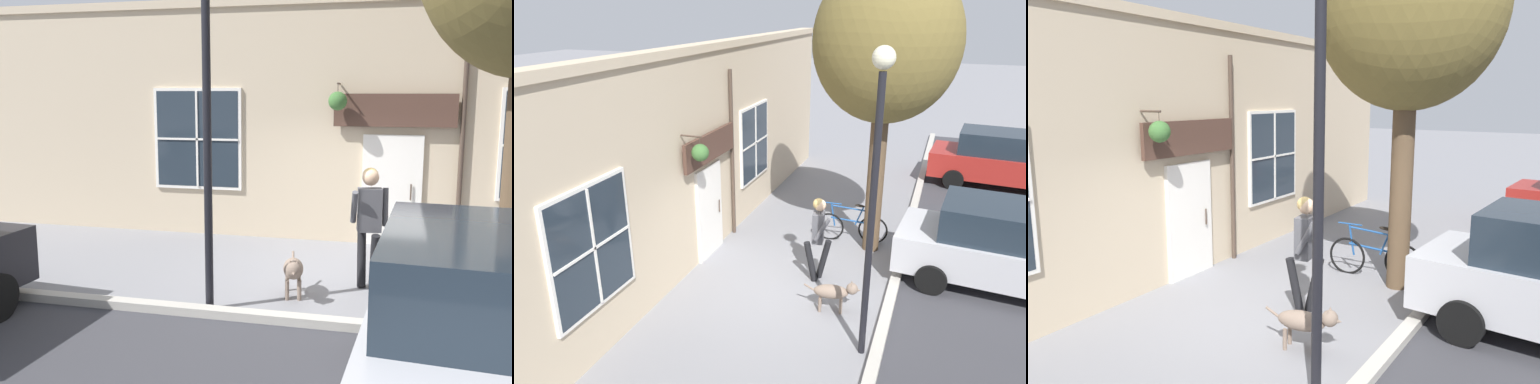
% 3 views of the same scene
% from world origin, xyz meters
% --- Properties ---
extents(ground_plane, '(90.00, 90.00, 0.00)m').
position_xyz_m(ground_plane, '(0.00, 0.00, 0.00)').
color(ground_plane, gray).
extents(storefront_facade, '(0.95, 18.00, 4.64)m').
position_xyz_m(storefront_facade, '(-2.34, 0.02, 2.33)').
color(storefront_facade, '#C6B293').
rests_on(storefront_facade, ground_plane).
extents(pedestrian_walking, '(0.57, 0.55, 1.81)m').
position_xyz_m(pedestrian_walking, '(0.43, 0.47, 1.11)').
color(pedestrian_walking, black).
rests_on(pedestrian_walking, ground_plane).
extents(dog_on_leash, '(1.05, 0.40, 0.64)m').
position_xyz_m(dog_on_leash, '(1.04, -0.53, 0.40)').
color(dog_on_leash, '#7F6B5B').
rests_on(dog_on_leash, ground_plane).
extents(street_tree_by_curb, '(3.03, 2.73, 6.36)m').
position_xyz_m(street_tree_by_curb, '(1.20, 2.27, 4.59)').
color(street_tree_by_curb, brown).
rests_on(street_tree_by_curb, ground_plane).
extents(leaning_bicycle, '(1.73, 0.24, 0.99)m').
position_xyz_m(leaning_bicycle, '(0.72, 2.50, 0.38)').
color(leaning_bicycle, black).
rests_on(leaning_bicycle, ground_plane).
extents(parked_car_mid_block, '(4.42, 2.19, 1.75)m').
position_xyz_m(parked_car_mid_block, '(4.03, 1.49, 0.88)').
color(parked_car_mid_block, '#B7B7BC').
rests_on(parked_car_mid_block, ground_plane).
extents(parked_car_far_end, '(4.42, 2.19, 1.75)m').
position_xyz_m(parked_car_far_end, '(4.30, 7.99, 0.88)').
color(parked_car_far_end, maroon).
rests_on(parked_car_far_end, ground_plane).
extents(street_lamp, '(0.32, 0.32, 4.89)m').
position_xyz_m(street_lamp, '(1.75, -1.54, 3.19)').
color(street_lamp, black).
rests_on(street_lamp, ground_plane).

